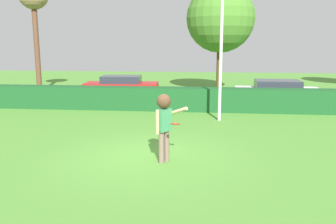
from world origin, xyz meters
TOP-DOWN VIEW (x-y plane):
  - ground_plane at (0.00, 0.00)m, footprint 60.00×60.00m
  - person at (0.46, -0.40)m, footprint 0.84×0.47m
  - frisbee at (0.79, -0.92)m, footprint 0.24×0.24m
  - lamppost at (2.07, 4.99)m, footprint 0.24×0.24m
  - hedge_row at (0.00, 7.03)m, footprint 23.30×0.90m
  - parked_car_red at (-3.36, 10.82)m, footprint 4.30×2.03m
  - parked_car_white at (5.13, 9.17)m, footprint 4.24×1.89m
  - willow_tree at (2.33, 13.58)m, footprint 4.23×4.23m

SIDE VIEW (x-z plane):
  - ground_plane at x=0.00m, z-range 0.00..0.00m
  - hedge_row at x=0.00m, z-range 0.00..1.07m
  - parked_car_red at x=-3.36m, z-range 0.06..1.31m
  - parked_car_white at x=5.13m, z-range 0.06..1.31m
  - frisbee at x=0.79m, z-range 1.11..1.20m
  - person at x=0.46m, z-range 0.28..2.08m
  - lamppost at x=2.07m, z-range 0.32..6.91m
  - willow_tree at x=2.33m, z-range 1.24..7.98m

